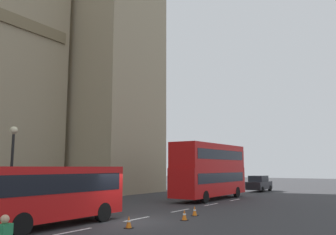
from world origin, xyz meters
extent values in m
plane|color=#333335|center=(0.00, 0.00, 0.00)|extent=(160.00, 160.00, 0.00)
cube|color=silver|center=(-3.54, 0.00, 0.01)|extent=(2.20, 0.16, 0.01)
cube|color=silver|center=(1.06, 0.00, 0.01)|extent=(2.20, 0.16, 0.01)
cube|color=silver|center=(5.66, 0.00, 0.01)|extent=(2.20, 0.16, 0.01)
cube|color=silver|center=(10.26, 0.00, 0.01)|extent=(2.20, 0.16, 0.01)
cube|color=silver|center=(14.86, 0.00, 0.01)|extent=(2.20, 0.16, 0.01)
cube|color=red|center=(-3.25, 2.00, 1.65)|extent=(7.83, 2.50, 2.50)
cube|color=black|center=(-3.25, 2.00, 2.10)|extent=(7.20, 2.54, 0.90)
cylinder|color=black|center=(-0.75, 0.88, 0.50)|extent=(1.00, 0.30, 1.00)
cylinder|color=black|center=(-5.60, 0.88, 0.50)|extent=(1.00, 0.30, 1.00)
cube|color=red|center=(14.08, 2.00, 1.60)|extent=(10.19, 2.50, 2.40)
cube|color=#1E232D|center=(14.08, 2.00, 1.95)|extent=(9.17, 2.54, 0.84)
cube|color=red|center=(14.08, 2.00, 3.85)|extent=(9.99, 2.50, 2.10)
cube|color=#1E232D|center=(14.08, 2.00, 3.95)|extent=(9.17, 2.54, 0.84)
cylinder|color=black|center=(17.34, 0.88, 0.50)|extent=(1.00, 0.30, 1.00)
cylinder|color=black|center=(10.82, 0.88, 0.50)|extent=(1.00, 0.30, 1.00)
cube|color=black|center=(26.81, 1.97, 0.70)|extent=(4.40, 1.80, 0.90)
cube|color=black|center=(26.61, 1.97, 1.50)|extent=(2.46, 1.66, 0.70)
cylinder|color=black|center=(28.22, 1.16, 0.32)|extent=(0.64, 0.30, 0.64)
cylinder|color=black|center=(25.40, 1.16, 0.32)|extent=(0.64, 0.30, 0.64)
cube|color=black|center=(-1.52, -1.56, 0.01)|extent=(0.36, 0.36, 0.03)
cone|color=orange|center=(-1.52, -1.56, 0.31)|extent=(0.28, 0.28, 0.55)
cylinder|color=white|center=(-1.52, -1.56, 0.33)|extent=(0.17, 0.17, 0.08)
cube|color=black|center=(2.07, -2.48, 0.01)|extent=(0.36, 0.36, 0.03)
cone|color=orange|center=(2.07, -2.48, 0.31)|extent=(0.28, 0.28, 0.55)
cylinder|color=white|center=(2.07, -2.48, 0.33)|extent=(0.17, 0.17, 0.08)
cube|color=black|center=(3.98, -2.05, 0.01)|extent=(0.36, 0.36, 0.03)
cone|color=orange|center=(3.98, -2.05, 0.31)|extent=(0.28, 0.28, 0.55)
cylinder|color=white|center=(3.98, -2.05, 0.33)|extent=(0.17, 0.17, 0.08)
cylinder|color=black|center=(-2.57, 6.50, 0.15)|extent=(0.32, 0.32, 0.30)
cylinder|color=black|center=(-2.57, 6.50, 2.40)|extent=(0.16, 0.16, 4.80)
sphere|color=beige|center=(-2.57, 6.50, 5.05)|extent=(0.44, 0.44, 0.44)
sphere|color=tan|center=(-9.51, -4.17, 1.58)|extent=(0.22, 0.22, 0.22)
camera|label=1|loc=(-14.86, -12.68, 2.88)|focal=37.77mm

